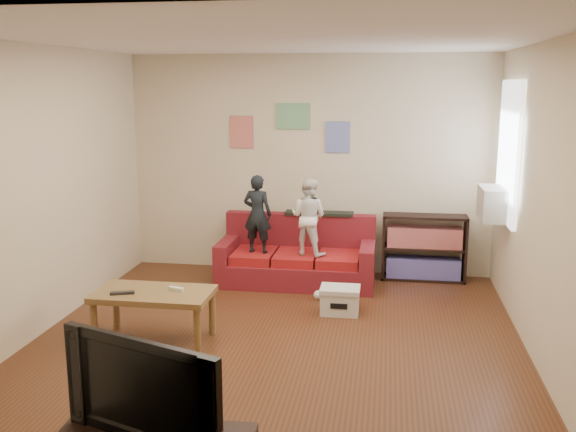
# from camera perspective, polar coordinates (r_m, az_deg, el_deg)

# --- Properties ---
(room_shell) EXTENTS (4.52, 5.02, 2.72)m
(room_shell) POSITION_cam_1_polar(r_m,az_deg,el_deg) (5.54, -1.28, 1.38)
(room_shell) COLOR #532B17
(room_shell) RESTS_ON ground
(sofa) EXTENTS (1.84, 0.85, 0.81)m
(sofa) POSITION_cam_1_polar(r_m,az_deg,el_deg) (7.71, 0.85, -3.89)
(sofa) COLOR maroon
(sofa) RESTS_ON ground
(child_a) EXTENTS (0.36, 0.26, 0.92)m
(child_a) POSITION_cam_1_polar(r_m,az_deg,el_deg) (7.49, -2.74, 0.18)
(child_a) COLOR black
(child_a) RESTS_ON sofa
(child_b) EXTENTS (0.52, 0.46, 0.90)m
(child_b) POSITION_cam_1_polar(r_m,az_deg,el_deg) (7.40, 1.82, -0.05)
(child_b) COLOR white
(child_b) RESTS_ON sofa
(coffee_table) EXTENTS (1.07, 0.59, 0.48)m
(coffee_table) POSITION_cam_1_polar(r_m,az_deg,el_deg) (6.05, -11.84, -7.18)
(coffee_table) COLOR brown
(coffee_table) RESTS_ON ground
(remote) EXTENTS (0.22, 0.12, 0.02)m
(remote) POSITION_cam_1_polar(r_m,az_deg,el_deg) (6.01, -14.52, -6.63)
(remote) COLOR black
(remote) RESTS_ON coffee_table
(game_controller) EXTENTS (0.16, 0.09, 0.03)m
(game_controller) POSITION_cam_1_polar(r_m,az_deg,el_deg) (6.00, -9.91, -6.41)
(game_controller) COLOR beige
(game_controller) RESTS_ON coffee_table
(bookshelf) EXTENTS (1.00, 0.30, 0.80)m
(bookshelf) POSITION_cam_1_polar(r_m,az_deg,el_deg) (7.93, 11.96, -3.06)
(bookshelf) COLOR black
(bookshelf) RESTS_ON ground
(window) EXTENTS (0.04, 1.08, 1.48)m
(window) POSITION_cam_1_polar(r_m,az_deg,el_deg) (7.16, 19.02, 5.43)
(window) COLOR white
(window) RESTS_ON room_shell
(ac_unit) EXTENTS (0.28, 0.55, 0.35)m
(ac_unit) POSITION_cam_1_polar(r_m,az_deg,el_deg) (7.22, 17.79, 1.06)
(ac_unit) COLOR #B7B2A3
(ac_unit) RESTS_ON window
(artwork_left) EXTENTS (0.30, 0.01, 0.40)m
(artwork_left) POSITION_cam_1_polar(r_m,az_deg,el_deg) (8.08, -4.14, 7.46)
(artwork_left) COLOR #D87266
(artwork_left) RESTS_ON room_shell
(artwork_center) EXTENTS (0.42, 0.01, 0.32)m
(artwork_center) POSITION_cam_1_polar(r_m,az_deg,el_deg) (7.95, 0.46, 8.87)
(artwork_center) COLOR #72B27F
(artwork_center) RESTS_ON room_shell
(artwork_right) EXTENTS (0.30, 0.01, 0.38)m
(artwork_right) POSITION_cam_1_polar(r_m,az_deg,el_deg) (7.90, 4.43, 7.00)
(artwork_right) COLOR #727FCC
(artwork_right) RESTS_ON room_shell
(file_box) EXTENTS (0.41, 0.31, 0.28)m
(file_box) POSITION_cam_1_polar(r_m,az_deg,el_deg) (6.72, 4.64, -7.45)
(file_box) COLOR silver
(file_box) RESTS_ON ground
(television) EXTENTS (1.03, 0.49, 0.60)m
(television) POSITION_cam_1_polar(r_m,az_deg,el_deg) (3.73, -11.90, -14.41)
(television) COLOR black
(television) RESTS_ON tv_stand
(tissue) EXTENTS (0.12, 0.12, 0.10)m
(tissue) POSITION_cam_1_polar(r_m,az_deg,el_deg) (7.14, 2.70, -7.03)
(tissue) COLOR silver
(tissue) RESTS_ON ground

